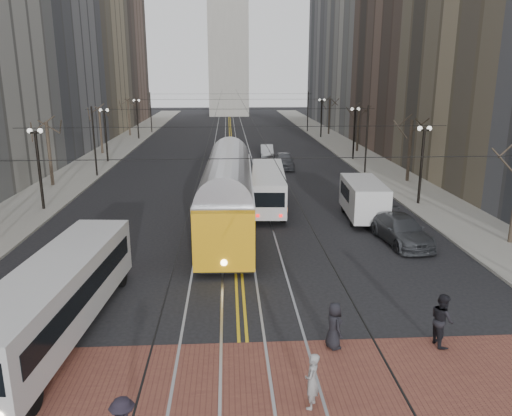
{
  "coord_description": "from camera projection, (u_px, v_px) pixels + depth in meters",
  "views": [
    {
      "loc": [
        -0.45,
        -17.3,
        9.52
      ],
      "look_at": [
        0.92,
        6.76,
        3.0
      ],
      "focal_mm": 35.0,
      "sensor_mm": 36.0,
      "label": 1
    }
  ],
  "objects": [
    {
      "name": "lamp_posts",
      "position": [
        233.0,
        148.0,
        46.16
      ],
      "size": [
        27.6,
        57.2,
        5.6
      ],
      "color": "black",
      "rests_on": "ground"
    },
    {
      "name": "ground",
      "position": [
        242.0,
        329.0,
        19.18
      ],
      "size": [
        260.0,
        260.0,
        0.0
      ],
      "primitive_type": "plane",
      "color": "black",
      "rests_on": "ground"
    },
    {
      "name": "pedestrian_b",
      "position": [
        312.0,
        381.0,
        14.49
      ],
      "size": [
        0.62,
        0.74,
        1.73
      ],
      "primitive_type": "imported",
      "rotation": [
        0.0,
        0.0,
        4.33
      ],
      "color": "gray",
      "rests_on": "crosswalk_band"
    },
    {
      "name": "rear_bus",
      "position": [
        268.0,
        189.0,
        36.5
      ],
      "size": [
        2.95,
        10.62,
        2.74
      ],
      "primitive_type": "cube",
      "rotation": [
        0.0,
        0.0,
        -0.06
      ],
      "color": "silver",
      "rests_on": "ground"
    },
    {
      "name": "sidewalk_right",
      "position": [
        349.0,
        150.0,
        63.35
      ],
      "size": [
        5.0,
        140.0,
        0.15
      ],
      "primitive_type": "cube",
      "color": "gray",
      "rests_on": "ground"
    },
    {
      "name": "crosswalk_band",
      "position": [
        246.0,
        393.0,
        15.33
      ],
      "size": [
        25.0,
        6.0,
        0.01
      ],
      "primitive_type": "cube",
      "color": "brown",
      "rests_on": "ground"
    },
    {
      "name": "trolley_wires",
      "position": [
        232.0,
        131.0,
        51.77
      ],
      "size": [
        25.96,
        120.0,
        6.6
      ],
      "color": "black",
      "rests_on": "ground"
    },
    {
      "name": "sidewalk_left",
      "position": [
        110.0,
        152.0,
        61.71
      ],
      "size": [
        5.0,
        140.0,
        0.15
      ],
      "primitive_type": "cube",
      "color": "gray",
      "rests_on": "ground"
    },
    {
      "name": "pedestrian_c",
      "position": [
        442.0,
        320.0,
        17.87
      ],
      "size": [
        0.82,
        1.01,
        1.96
      ],
      "primitive_type": "imported",
      "rotation": [
        0.0,
        0.0,
        1.66
      ],
      "color": "black",
      "rests_on": "crosswalk_band"
    },
    {
      "name": "sedan_silver",
      "position": [
        267.0,
        151.0,
        58.86
      ],
      "size": [
        1.63,
        4.23,
        1.38
      ],
      "primitive_type": "imported",
      "rotation": [
        0.0,
        0.0,
        -0.04
      ],
      "color": "#AFB3B8",
      "rests_on": "ground"
    },
    {
      "name": "street_trees",
      "position": [
        232.0,
        139.0,
        52.42
      ],
      "size": [
        31.68,
        53.28,
        5.6
      ],
      "color": "#382D23",
      "rests_on": "ground"
    },
    {
      "name": "building_left_far",
      "position": [
        95.0,
        17.0,
        95.44
      ],
      "size": [
        16.0,
        20.0,
        40.0
      ],
      "primitive_type": "cube",
      "color": "brown",
      "rests_on": "ground"
    },
    {
      "name": "building_right_mid",
      "position": [
        440.0,
        10.0,
        60.47
      ],
      "size": [
        16.0,
        20.0,
        34.0
      ],
      "primitive_type": "cube",
      "color": "brown",
      "rests_on": "ground"
    },
    {
      "name": "pedestrian_a",
      "position": [
        334.0,
        325.0,
        17.68
      ],
      "size": [
        0.75,
        0.96,
        1.73
      ],
      "primitive_type": "imported",
      "rotation": [
        0.0,
        0.0,
        1.83
      ],
      "color": "black",
      "rests_on": "crosswalk_band"
    },
    {
      "name": "sedan_grey",
      "position": [
        284.0,
        161.0,
        51.35
      ],
      "size": [
        2.29,
        5.04,
        1.68
      ],
      "primitive_type": "imported",
      "rotation": [
        0.0,
        0.0,
        -0.06
      ],
      "color": "#404247",
      "rests_on": "ground"
    },
    {
      "name": "transit_bus",
      "position": [
        57.0,
        300.0,
        18.44
      ],
      "size": [
        3.31,
        11.5,
        2.83
      ],
      "primitive_type": "cube",
      "rotation": [
        0.0,
        0.0,
        -0.08
      ],
      "color": "#B9B9B9",
      "rests_on": "ground"
    },
    {
      "name": "streetcar",
      "position": [
        228.0,
        201.0,
        30.93
      ],
      "size": [
        3.38,
        16.01,
        3.76
      ],
      "primitive_type": "cube",
      "rotation": [
        0.0,
        0.0,
        -0.03
      ],
      "color": "orange",
      "rests_on": "ground"
    },
    {
      "name": "sedan_parked",
      "position": [
        401.0,
        230.0,
        28.79
      ],
      "size": [
        2.71,
        5.57,
        1.56
      ],
      "primitive_type": "imported",
      "rotation": [
        0.0,
        0.0,
        0.1
      ],
      "color": "#3A3D41",
      "rests_on": "ground"
    },
    {
      "name": "streetcar_rails",
      "position": [
        231.0,
        152.0,
        62.55
      ],
      "size": [
        4.8,
        130.0,
        0.02
      ],
      "primitive_type": "cube",
      "color": "gray",
      "rests_on": "ground"
    },
    {
      "name": "centre_lines",
      "position": [
        231.0,
        152.0,
        62.55
      ],
      "size": [
        0.42,
        130.0,
        0.01
      ],
      "primitive_type": "cube",
      "color": "gold",
      "rests_on": "ground"
    },
    {
      "name": "building_left_mid",
      "position": [
        9.0,
        6.0,
        57.68
      ],
      "size": [
        16.0,
        20.0,
        34.0
      ],
      "primitive_type": "cube",
      "color": "slate",
      "rests_on": "ground"
    },
    {
      "name": "building_right_far",
      "position": [
        358.0,
        18.0,
        98.24
      ],
      "size": [
        16.0,
        20.0,
        40.0
      ],
      "primitive_type": "cube",
      "color": "slate",
      "rests_on": "ground"
    },
    {
      "name": "cargo_van",
      "position": [
        363.0,
        201.0,
        33.29
      ],
      "size": [
        2.62,
        6.02,
        2.61
      ],
      "primitive_type": "cube",
      "rotation": [
        0.0,
        0.0,
        -0.06
      ],
      "color": "silver",
      "rests_on": "ground"
    }
  ]
}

